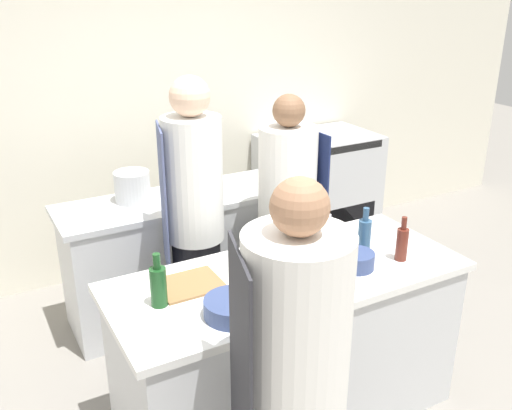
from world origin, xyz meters
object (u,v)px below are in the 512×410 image
chef_at_prep_near (293,390)px  chef_at_stove (287,221)px  bottle_olive_oil (364,235)px  bottle_vinegar (158,285)px  bowl_ceramic_blue (233,308)px  bottle_cooking_oil (322,222)px  bowl_mixing_large (305,291)px  chef_at_pass_far (195,225)px  stockpot (132,186)px  bottle_wine (402,243)px  bowl_wooden_salad (288,248)px  bowl_prep_small (356,260)px  oven_range (317,191)px  bottle_sauce (326,246)px

chef_at_prep_near → chef_at_stove: (0.84, 1.41, -0.02)m
bottle_olive_oil → bottle_vinegar: (-1.16, 0.02, -0.00)m
chef_at_stove → bowl_ceramic_blue: bearing=-44.3°
chef_at_stove → bottle_cooking_oil: bearing=-7.9°
bottle_olive_oil → bowl_mixing_large: bearing=-156.2°
bottle_vinegar → bottle_cooking_oil: bottle_cooking_oil is taller
chef_at_pass_far → stockpot: (-0.18, 0.61, 0.08)m
bottle_wine → bowl_ceramic_blue: (-1.02, -0.05, -0.06)m
bottle_vinegar → bowl_wooden_salad: bearing=10.4°
bottle_olive_oil → bowl_ceramic_blue: bottle_olive_oil is taller
bowl_ceramic_blue → bottle_vinegar: bearing=136.7°
bowl_prep_small → bottle_wine: bearing=-9.0°
bottle_vinegar → oven_range: bearing=39.7°
chef_at_prep_near → bowl_wooden_salad: 1.03m
chef_at_stove → bowl_wooden_salad: (-0.32, -0.53, 0.11)m
chef_at_stove → bottle_vinegar: size_ratio=6.29×
stockpot → bottle_sauce: bearing=-67.1°
chef_at_stove → bowl_ceramic_blue: chef_at_stove is taller
bottle_cooking_oil → bottle_sauce: size_ratio=0.96×
bottle_cooking_oil → bowl_wooden_salad: (-0.27, -0.07, -0.07)m
bowl_wooden_salad → bowl_prep_small: bearing=-51.6°
chef_at_prep_near → bottle_olive_oil: chef_at_prep_near is taller
bowl_wooden_salad → bowl_mixing_large: bearing=-111.3°
bottle_cooking_oil → stockpot: bottle_cooking_oil is taller
bottle_wine → bowl_mixing_large: bearing=-173.8°
bottle_cooking_oil → bottle_olive_oil: bearing=-65.7°
chef_at_prep_near → bowl_prep_small: (0.75, 0.59, 0.09)m
bottle_olive_oil → bottle_sauce: (-0.28, -0.04, 0.01)m
chef_at_prep_near → bottle_vinegar: size_ratio=6.46×
bottle_vinegar → bowl_wooden_salad: size_ratio=1.25×
bottle_olive_oil → bowl_wooden_salad: bottle_olive_oil is taller
bottle_olive_oil → bottle_cooking_oil: bottle_cooking_oil is taller
oven_range → bottle_vinegar: bottle_vinegar is taller
chef_at_prep_near → bottle_sauce: 0.93m
bottle_cooking_oil → bowl_prep_small: size_ratio=1.48×
bowl_mixing_large → chef_at_pass_far: bearing=98.5°
bottle_vinegar → bottle_cooking_oil: bearing=11.6°
bottle_cooking_oil → bottle_sauce: 0.32m
chef_at_prep_near → bottle_olive_oil: (0.90, 0.71, 0.16)m
stockpot → bowl_mixing_large: bearing=-78.3°
bottle_wine → bottle_cooking_oil: bearing=119.4°
oven_range → bottle_cooking_oil: (-1.02, -1.50, 0.49)m
oven_range → bowl_ceramic_blue: (-1.81, -1.96, 0.42)m
chef_at_pass_far → chef_at_prep_near: bearing=-173.7°
stockpot → bowl_prep_small: bearing=-64.1°
bowl_ceramic_blue → bowl_mixing_large: bearing=-2.6°
chef_at_prep_near → stockpot: chef_at_prep_near is taller
bottle_wine → bowl_wooden_salad: size_ratio=1.17×
chef_at_pass_far → bottle_vinegar: (-0.48, -0.72, 0.08)m
bowl_mixing_large → bowl_prep_small: 0.40m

